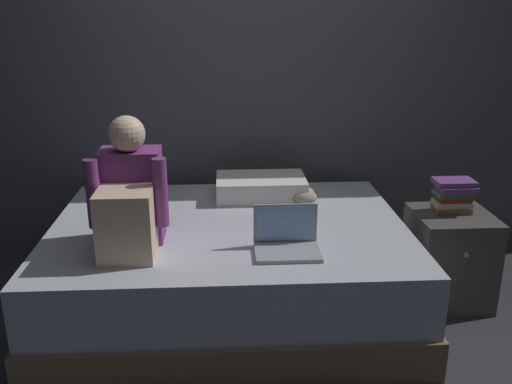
{
  "coord_description": "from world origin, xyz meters",
  "views": [
    {
      "loc": [
        -0.22,
        -2.58,
        1.69
      ],
      "look_at": [
        -0.06,
        0.1,
        0.79
      ],
      "focal_mm": 38.8,
      "sensor_mm": 36.0,
      "label": 1
    }
  ],
  "objects_px": {
    "nightstand": "(449,258)",
    "person_sitting": "(129,199)",
    "laptop": "(287,240)",
    "bed": "(229,267)",
    "book_stack": "(453,195)",
    "pillow": "(261,187)",
    "clothes_pile": "(296,194)"
  },
  "relations": [
    {
      "from": "clothes_pile",
      "to": "bed",
      "type": "bearing_deg",
      "value": -139.6
    },
    {
      "from": "person_sitting",
      "to": "laptop",
      "type": "xyz_separation_m",
      "value": [
        0.77,
        -0.1,
        -0.2
      ]
    },
    {
      "from": "pillow",
      "to": "bed",
      "type": "bearing_deg",
      "value": -115.06
    },
    {
      "from": "nightstand",
      "to": "person_sitting",
      "type": "bearing_deg",
      "value": -170.21
    },
    {
      "from": "nightstand",
      "to": "bed",
      "type": "bearing_deg",
      "value": -178.67
    },
    {
      "from": "laptop",
      "to": "book_stack",
      "type": "height_order",
      "value": "laptop"
    },
    {
      "from": "bed",
      "to": "pillow",
      "type": "bearing_deg",
      "value": 64.94
    },
    {
      "from": "bed",
      "to": "book_stack",
      "type": "xyz_separation_m",
      "value": [
        1.3,
        0.07,
        0.39
      ]
    },
    {
      "from": "person_sitting",
      "to": "laptop",
      "type": "relative_size",
      "value": 2.05
    },
    {
      "from": "book_stack",
      "to": "clothes_pile",
      "type": "relative_size",
      "value": 0.86
    },
    {
      "from": "bed",
      "to": "nightstand",
      "type": "height_order",
      "value": "nightstand"
    },
    {
      "from": "pillow",
      "to": "book_stack",
      "type": "xyz_separation_m",
      "value": [
        1.09,
        -0.38,
        0.05
      ]
    },
    {
      "from": "laptop",
      "to": "pillow",
      "type": "relative_size",
      "value": 0.57
    },
    {
      "from": "person_sitting",
      "to": "clothes_pile",
      "type": "bearing_deg",
      "value": 35.03
    },
    {
      "from": "nightstand",
      "to": "clothes_pile",
      "type": "bearing_deg",
      "value": 159.3
    },
    {
      "from": "nightstand",
      "to": "person_sitting",
      "type": "height_order",
      "value": "person_sitting"
    },
    {
      "from": "nightstand",
      "to": "person_sitting",
      "type": "distance_m",
      "value": 1.88
    },
    {
      "from": "nightstand",
      "to": "clothes_pile",
      "type": "distance_m",
      "value": 0.98
    },
    {
      "from": "bed",
      "to": "book_stack",
      "type": "bearing_deg",
      "value": 3.03
    },
    {
      "from": "person_sitting",
      "to": "laptop",
      "type": "height_order",
      "value": "person_sitting"
    },
    {
      "from": "clothes_pile",
      "to": "nightstand",
      "type": "bearing_deg",
      "value": -20.7
    },
    {
      "from": "bed",
      "to": "person_sitting",
      "type": "xyz_separation_m",
      "value": [
        -0.49,
        -0.28,
        0.52
      ]
    },
    {
      "from": "bed",
      "to": "pillow",
      "type": "relative_size",
      "value": 3.57
    },
    {
      "from": "book_stack",
      "to": "clothes_pile",
      "type": "xyz_separation_m",
      "value": [
        -0.88,
        0.29,
        -0.07
      ]
    },
    {
      "from": "person_sitting",
      "to": "book_stack",
      "type": "relative_size",
      "value": 2.85
    },
    {
      "from": "laptop",
      "to": "clothes_pile",
      "type": "xyz_separation_m",
      "value": [
        0.14,
        0.74,
        -0.01
      ]
    },
    {
      "from": "nightstand",
      "to": "laptop",
      "type": "height_order",
      "value": "laptop"
    },
    {
      "from": "person_sitting",
      "to": "bed",
      "type": "bearing_deg",
      "value": 29.71
    },
    {
      "from": "pillow",
      "to": "clothes_pile",
      "type": "distance_m",
      "value": 0.23
    },
    {
      "from": "laptop",
      "to": "book_stack",
      "type": "bearing_deg",
      "value": 23.68
    },
    {
      "from": "bed",
      "to": "person_sitting",
      "type": "height_order",
      "value": "person_sitting"
    },
    {
      "from": "nightstand",
      "to": "pillow",
      "type": "xyz_separation_m",
      "value": [
        -1.09,
        0.42,
        0.33
      ]
    }
  ]
}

